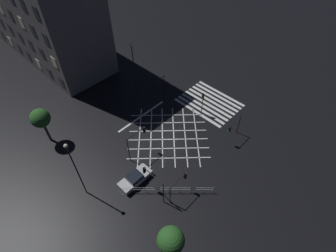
% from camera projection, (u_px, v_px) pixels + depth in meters
% --- Properties ---
extents(ground_plane, '(200.00, 200.00, 0.00)m').
position_uv_depth(ground_plane, '(168.00, 135.00, 37.27)').
color(ground_plane, black).
extents(road_markings, '(13.68, 19.83, 0.01)m').
position_uv_depth(road_markings, '(194.00, 113.00, 40.37)').
color(road_markings, silver).
rests_on(road_markings, ground_plane).
extents(traffic_light_nw_cross, '(0.36, 2.77, 3.41)m').
position_uv_depth(traffic_light_nw_cross, '(179.00, 183.00, 29.11)').
color(traffic_light_nw_cross, black).
rests_on(traffic_light_nw_cross, ground_plane).
extents(traffic_light_median_south, '(0.36, 0.39, 3.88)m').
position_uv_depth(traffic_light_median_south, '(203.00, 100.00, 38.29)').
color(traffic_light_median_south, black).
rests_on(traffic_light_median_south, ground_plane).
extents(traffic_light_sw_cross, '(0.36, 2.86, 3.38)m').
position_uv_depth(traffic_light_sw_cross, '(233.00, 126.00, 34.99)').
color(traffic_light_sw_cross, black).
rests_on(traffic_light_sw_cross, ground_plane).
extents(traffic_light_median_north, '(0.36, 3.06, 4.32)m').
position_uv_depth(traffic_light_median_north, '(137.00, 138.00, 32.69)').
color(traffic_light_median_north, black).
rests_on(traffic_light_median_north, ground_plane).
extents(traffic_light_se_cross, '(0.36, 2.82, 3.21)m').
position_uv_depth(traffic_light_se_cross, '(157.00, 84.00, 41.42)').
color(traffic_light_se_cross, black).
rests_on(traffic_light_se_cross, ground_plane).
extents(traffic_light_nw_main, '(3.22, 0.36, 4.04)m').
position_uv_depth(traffic_light_nw_main, '(152.00, 179.00, 28.86)').
color(traffic_light_nw_main, black).
rests_on(traffic_light_nw_main, ground_plane).
extents(street_lamp_east, '(0.56, 0.56, 8.69)m').
position_uv_depth(street_lamp_east, '(133.00, 57.00, 39.46)').
color(street_lamp_east, black).
rests_on(street_lamp_east, ground_plane).
extents(street_lamp_west, '(0.41, 0.41, 8.99)m').
position_uv_depth(street_lamp_west, '(74.00, 165.00, 26.97)').
color(street_lamp_west, black).
rests_on(street_lamp_west, ground_plane).
extents(street_tree_near, '(2.53, 2.53, 5.58)m').
position_uv_depth(street_tree_near, '(40.00, 118.00, 33.54)').
color(street_tree_near, '#473323').
rests_on(street_tree_near, ground_plane).
extents(street_tree_far, '(2.59, 2.59, 5.17)m').
position_uv_depth(street_tree_far, '(171.00, 240.00, 23.56)').
color(street_tree_far, '#473323').
rests_on(street_tree_far, ground_plane).
extents(waiting_car, '(1.77, 4.26, 1.24)m').
position_uv_depth(waiting_car, '(135.00, 178.00, 31.73)').
color(waiting_car, '#B7BABC').
rests_on(waiting_car, ground_plane).
extents(pedestrian_railing, '(7.69, 7.36, 1.05)m').
position_uv_depth(pedestrian_railing, '(168.00, 189.00, 30.62)').
color(pedestrian_railing, '#B7B7BC').
rests_on(pedestrian_railing, ground_plane).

